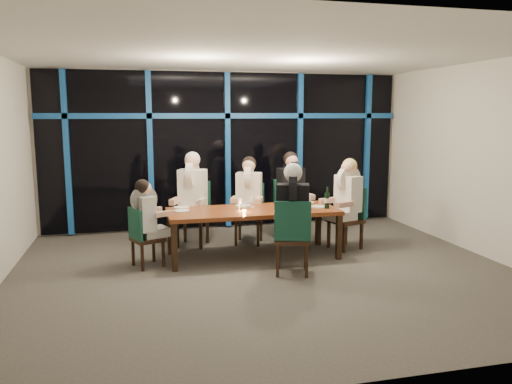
# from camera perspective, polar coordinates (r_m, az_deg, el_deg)

# --- Properties ---
(room) EXTENTS (7.04, 7.00, 3.02)m
(room) POSITION_cam_1_polar(r_m,az_deg,el_deg) (6.73, 1.22, 7.44)
(room) COLOR #57534D
(room) RESTS_ON ground
(window_wall) EXTENTS (6.86, 0.43, 2.94)m
(window_wall) POSITION_cam_1_polar(r_m,az_deg,el_deg) (9.62, -3.25, 5.06)
(window_wall) COLOR black
(window_wall) RESTS_ON ground
(dining_table) EXTENTS (2.60, 1.00, 0.75)m
(dining_table) POSITION_cam_1_polar(r_m,az_deg,el_deg) (7.66, -0.36, -2.49)
(dining_table) COLOR brown
(dining_table) RESTS_ON ground
(chair_far_left) EXTENTS (0.66, 0.66, 1.08)m
(chair_far_left) POSITION_cam_1_polar(r_m,az_deg,el_deg) (8.49, -7.10, -1.99)
(chair_far_left) COLOR black
(chair_far_left) RESTS_ON ground
(chair_far_mid) EXTENTS (0.61, 0.61, 1.01)m
(chair_far_mid) POSITION_cam_1_polar(r_m,az_deg,el_deg) (8.58, -0.75, -2.04)
(chair_far_mid) COLOR black
(chair_far_mid) RESTS_ON ground
(chair_far_right) EXTENTS (0.56, 0.56, 1.05)m
(chair_far_right) POSITION_cam_1_polar(r_m,az_deg,el_deg) (8.87, 3.82, -1.55)
(chair_far_right) COLOR black
(chair_far_right) RESTS_ON ground
(chair_end_left) EXTENTS (0.53, 0.53, 0.87)m
(chair_end_left) POSITION_cam_1_polar(r_m,az_deg,el_deg) (7.36, -12.85, -4.74)
(chair_end_left) COLOR black
(chair_end_left) RESTS_ON ground
(chair_end_right) EXTENTS (0.59, 0.59, 1.01)m
(chair_end_right) POSITION_cam_1_polar(r_m,az_deg,el_deg) (8.34, 10.65, -2.52)
(chair_end_right) COLOR black
(chair_end_right) RESTS_ON ground
(chair_near_mid) EXTENTS (0.61, 0.61, 1.05)m
(chair_near_mid) POSITION_cam_1_polar(r_m,az_deg,el_deg) (6.83, 4.18, -4.74)
(chair_near_mid) COLOR black
(chair_near_mid) RESTS_ON ground
(diner_far_left) EXTENTS (0.67, 0.74, 1.05)m
(diner_far_left) POSITION_cam_1_polar(r_m,az_deg,el_deg) (8.33, -7.35, 0.75)
(diner_far_left) COLOR white
(diner_far_left) RESTS_ON ground
(diner_far_mid) EXTENTS (0.63, 0.70, 0.99)m
(diner_far_mid) POSITION_cam_1_polar(r_m,az_deg,el_deg) (8.43, -0.85, 0.53)
(diner_far_mid) COLOR white
(diner_far_mid) RESTS_ON ground
(diner_far_right) EXTENTS (0.56, 0.69, 1.03)m
(diner_far_right) POSITION_cam_1_polar(r_m,az_deg,el_deg) (8.72, 4.11, 1.05)
(diner_far_right) COLOR black
(diner_far_right) RESTS_ON ground
(diner_end_left) EXTENTS (0.60, 0.55, 0.85)m
(diner_end_left) POSITION_cam_1_polar(r_m,az_deg,el_deg) (7.32, -12.42, -2.00)
(diner_end_left) COLOR black
(diner_end_left) RESTS_ON ground
(diner_end_right) EXTENTS (0.69, 0.60, 0.99)m
(diner_end_right) POSITION_cam_1_polar(r_m,az_deg,el_deg) (8.22, 10.29, 0.16)
(diner_end_right) COLOR white
(diner_end_right) RESTS_ON ground
(diner_near_mid) EXTENTS (0.62, 0.72, 1.03)m
(diner_near_mid) POSITION_cam_1_polar(r_m,az_deg,el_deg) (6.83, 4.22, -1.17)
(diner_near_mid) COLOR black
(diner_near_mid) RESTS_ON ground
(plate_far_left) EXTENTS (0.24, 0.24, 0.01)m
(plate_far_left) POSITION_cam_1_polar(r_m,az_deg,el_deg) (7.85, -8.54, -1.76)
(plate_far_left) COLOR white
(plate_far_left) RESTS_ON dining_table
(plate_far_mid) EXTENTS (0.24, 0.24, 0.01)m
(plate_far_mid) POSITION_cam_1_polar(r_m,az_deg,el_deg) (7.91, -1.48, -1.57)
(plate_far_mid) COLOR white
(plate_far_mid) RESTS_ON dining_table
(plate_far_right) EXTENTS (0.24, 0.24, 0.01)m
(plate_far_right) POSITION_cam_1_polar(r_m,az_deg,el_deg) (8.27, 5.81, -1.16)
(plate_far_right) COLOR white
(plate_far_right) RESTS_ON dining_table
(plate_end_left) EXTENTS (0.24, 0.24, 0.01)m
(plate_end_left) POSITION_cam_1_polar(r_m,az_deg,el_deg) (7.58, -8.52, -2.14)
(plate_end_left) COLOR white
(plate_end_left) RESTS_ON dining_table
(plate_end_right) EXTENTS (0.24, 0.24, 0.01)m
(plate_end_right) POSITION_cam_1_polar(r_m,az_deg,el_deg) (7.89, 7.21, -1.67)
(plate_end_right) COLOR white
(plate_end_right) RESTS_ON dining_table
(plate_near_mid) EXTENTS (0.24, 0.24, 0.01)m
(plate_near_mid) POSITION_cam_1_polar(r_m,az_deg,el_deg) (7.43, 4.18, -2.28)
(plate_near_mid) COLOR white
(plate_near_mid) RESTS_ON dining_table
(wine_bottle) EXTENTS (0.08, 0.08, 0.34)m
(wine_bottle) POSITION_cam_1_polar(r_m,az_deg,el_deg) (7.78, 8.12, -0.92)
(wine_bottle) COLOR black
(wine_bottle) RESTS_ON dining_table
(water_pitcher) EXTENTS (0.12, 0.11, 0.20)m
(water_pitcher) POSITION_cam_1_polar(r_m,az_deg,el_deg) (7.63, 4.80, -1.30)
(water_pitcher) COLOR silver
(water_pitcher) RESTS_ON dining_table
(tea_light) EXTENTS (0.06, 0.06, 0.03)m
(tea_light) POSITION_cam_1_polar(r_m,az_deg,el_deg) (7.43, -1.38, -2.18)
(tea_light) COLOR #FFAF4C
(tea_light) RESTS_ON dining_table
(wine_glass_a) EXTENTS (0.08, 0.08, 0.20)m
(wine_glass_a) POSITION_cam_1_polar(r_m,az_deg,el_deg) (7.50, -1.93, -1.10)
(wine_glass_a) COLOR silver
(wine_glass_a) RESTS_ON dining_table
(wine_glass_b) EXTENTS (0.07, 0.07, 0.17)m
(wine_glass_b) POSITION_cam_1_polar(r_m,az_deg,el_deg) (7.81, -0.45, -0.84)
(wine_glass_b) COLOR white
(wine_glass_b) RESTS_ON dining_table
(wine_glass_c) EXTENTS (0.06, 0.06, 0.16)m
(wine_glass_c) POSITION_cam_1_polar(r_m,az_deg,el_deg) (7.70, 2.91, -1.06)
(wine_glass_c) COLOR silver
(wine_glass_c) RESTS_ON dining_table
(wine_glass_d) EXTENTS (0.07, 0.07, 0.18)m
(wine_glass_d) POSITION_cam_1_polar(r_m,az_deg,el_deg) (7.51, -6.35, -1.21)
(wine_glass_d) COLOR white
(wine_glass_d) RESTS_ON dining_table
(wine_glass_e) EXTENTS (0.06, 0.06, 0.16)m
(wine_glass_e) POSITION_cam_1_polar(r_m,az_deg,el_deg) (8.04, 6.09, -0.69)
(wine_glass_e) COLOR silver
(wine_glass_e) RESTS_ON dining_table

